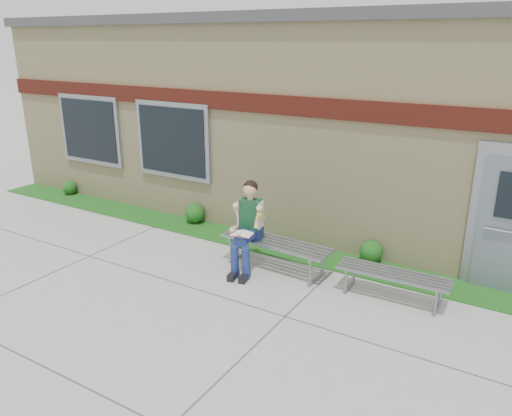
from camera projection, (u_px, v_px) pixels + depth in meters
The scene contains 9 objects.
ground at pixel (207, 313), 7.13m from camera, with size 80.00×80.00×0.00m, color #9E9E99.
grass_strip at pixel (291, 250), 9.23m from camera, with size 16.00×0.80×0.02m, color #185115.
school_building at pixel (361, 114), 11.30m from camera, with size 16.20×6.22×4.20m.
bench_left at pixel (276, 248), 8.39m from camera, with size 1.98×0.64×0.51m.
bench_right at pixel (393, 279), 7.43m from camera, with size 1.67×0.50×0.43m.
girl at pixel (247, 225), 8.28m from camera, with size 0.59×0.94×1.52m.
shrub_west at pixel (70, 188), 12.49m from camera, with size 0.34×0.34×0.34m, color #185115.
shrub_mid at pixel (195, 213), 10.54m from camera, with size 0.41×0.41×0.41m, color #185115.
shrub_east at pixel (371, 251), 8.66m from camera, with size 0.40×0.40×0.40m, color #185115.
Camera 1 is at (3.84, -4.99, 3.72)m, focal length 35.00 mm.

